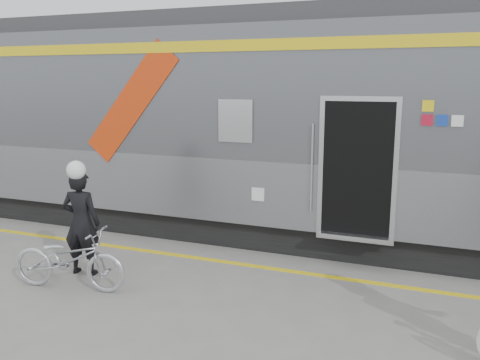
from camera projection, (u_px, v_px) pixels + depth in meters
The scene contains 6 objects.
ground at pixel (238, 335), 5.90m from camera, with size 90.00×90.00×0.00m, color slate.
train at pixel (256, 125), 9.80m from camera, with size 24.00×3.17×4.10m.
safety_strip at pixel (289, 271), 7.86m from camera, with size 24.00×0.12×0.01m, color yellow.
man at pixel (81, 223), 7.63m from camera, with size 0.59×0.38×1.61m, color black.
bicycle_left at pixel (69, 259), 7.13m from camera, with size 0.59×1.68×0.88m, color #B3B7BB.
helmet_man at pixel (77, 161), 7.45m from camera, with size 0.28×0.28×0.28m, color white.
Camera 1 is at (2.02, -5.04, 2.92)m, focal length 38.00 mm.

